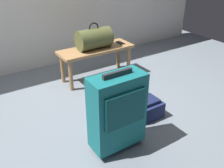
# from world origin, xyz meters

# --- Properties ---
(ground_plane) EXTENTS (6.60, 6.60, 0.00)m
(ground_plane) POSITION_xyz_m (0.00, 0.00, 0.00)
(ground_plane) COLOR slate
(bench) EXTENTS (1.00, 0.36, 0.43)m
(bench) POSITION_xyz_m (0.54, 0.79, 0.36)
(bench) COLOR #A87A4C
(bench) RESTS_ON ground
(duffel_bag_olive) EXTENTS (0.44, 0.26, 0.34)m
(duffel_bag_olive) POSITION_xyz_m (0.51, 0.79, 0.56)
(duffel_bag_olive) COLOR #51562D
(duffel_bag_olive) RESTS_ON bench
(cell_phone) EXTENTS (0.07, 0.14, 0.01)m
(cell_phone) POSITION_xyz_m (0.91, 0.78, 0.44)
(cell_phone) COLOR black
(cell_phone) RESTS_ON bench
(suitcase_upright_teal) EXTENTS (0.46, 0.24, 0.74)m
(suitcase_upright_teal) POSITION_xyz_m (-0.00, -0.51, 0.38)
(suitcase_upright_teal) COLOR #14666B
(suitcase_upright_teal) RESTS_ON ground
(backpack_navy) EXTENTS (0.28, 0.38, 0.21)m
(backpack_navy) POSITION_xyz_m (0.53, -0.22, 0.09)
(backpack_navy) COLOR navy
(backpack_navy) RESTS_ON ground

